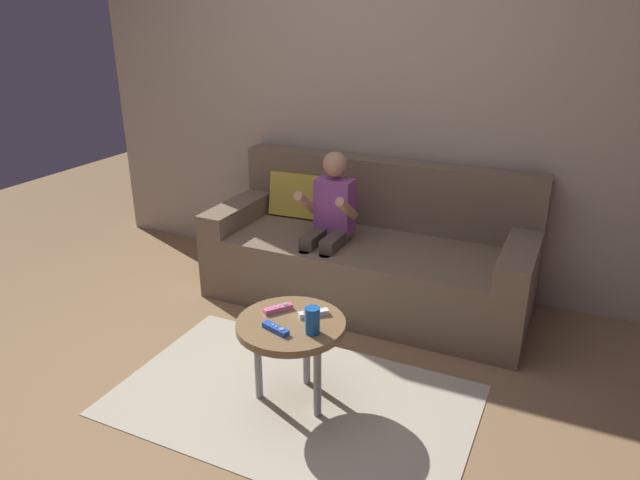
% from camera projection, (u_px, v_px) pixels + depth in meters
% --- Properties ---
extents(ground_plane, '(8.04, 8.04, 0.00)m').
position_uv_depth(ground_plane, '(200.00, 425.00, 2.60)').
color(ground_plane, olive).
extents(wall_back, '(4.02, 0.05, 2.50)m').
position_uv_depth(wall_back, '(361.00, 90.00, 3.71)').
color(wall_back, '#B2A38E').
rests_on(wall_back, ground).
extents(couch, '(1.97, 0.80, 0.84)m').
position_uv_depth(couch, '(369.00, 255.00, 3.65)').
color(couch, '#75604C').
rests_on(couch, ground).
extents(person_seated_on_couch, '(0.32, 0.39, 0.95)m').
position_uv_depth(person_seated_on_couch, '(329.00, 222.00, 3.48)').
color(person_seated_on_couch, '#4C4238').
rests_on(person_seated_on_couch, ground).
extents(coffee_table, '(0.50, 0.50, 0.43)m').
position_uv_depth(coffee_table, '(291.00, 331.00, 2.63)').
color(coffee_table, brown).
rests_on(coffee_table, ground).
extents(area_rug, '(1.68, 1.03, 0.01)m').
position_uv_depth(area_rug, '(292.00, 400.00, 2.77)').
color(area_rug, '#BCB299').
rests_on(area_rug, ground).
extents(game_remote_blue_near_edge, '(0.14, 0.08, 0.03)m').
position_uv_depth(game_remote_blue_near_edge, '(276.00, 329.00, 2.52)').
color(game_remote_blue_near_edge, blue).
rests_on(game_remote_blue_near_edge, coffee_table).
extents(game_remote_pink_center, '(0.11, 0.13, 0.03)m').
position_uv_depth(game_remote_pink_center, '(278.00, 309.00, 2.69)').
color(game_remote_pink_center, pink).
rests_on(game_remote_pink_center, coffee_table).
extents(game_remote_white_far_corner, '(0.13, 0.12, 0.03)m').
position_uv_depth(game_remote_white_far_corner, '(313.00, 313.00, 2.65)').
color(game_remote_white_far_corner, white).
rests_on(game_remote_white_far_corner, coffee_table).
extents(soda_can, '(0.07, 0.07, 0.12)m').
position_uv_depth(soda_can, '(312.00, 320.00, 2.49)').
color(soda_can, '#1959B2').
rests_on(soda_can, coffee_table).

